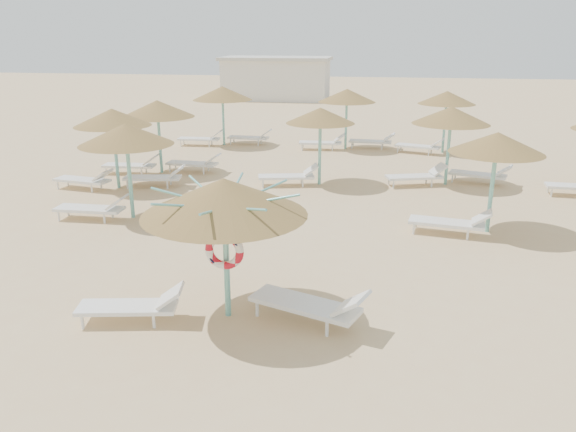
# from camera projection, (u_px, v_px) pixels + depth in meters

# --- Properties ---
(ground) EXTENTS (120.00, 120.00, 0.00)m
(ground) POSITION_uv_depth(u_px,v_px,m) (246.00, 313.00, 10.54)
(ground) COLOR tan
(ground) RESTS_ON ground
(main_palapa) EXTENTS (2.93, 2.93, 2.63)m
(main_palapa) POSITION_uv_depth(u_px,v_px,m) (224.00, 198.00, 9.75)
(main_palapa) COLOR #6CBCB3
(main_palapa) RESTS_ON ground
(lounger_main_a) EXTENTS (1.98, 0.92, 0.69)m
(lounger_main_a) POSITION_uv_depth(u_px,v_px,m) (134.00, 305.00, 10.11)
(lounger_main_a) COLOR white
(lounger_main_a) RESTS_ON ground
(lounger_main_b) EXTENTS (2.27, 1.37, 0.79)m
(lounger_main_b) POSITION_uv_depth(u_px,v_px,m) (312.00, 304.00, 10.05)
(lounger_main_b) COLOR white
(lounger_main_b) RESTS_ON ground
(palapa_field) EXTENTS (20.39, 13.98, 2.71)m
(palapa_field) POSITION_uv_depth(u_px,v_px,m) (350.00, 116.00, 19.24)
(palapa_field) COLOR #6CBCB3
(palapa_field) RESTS_ON ground
(service_hut) EXTENTS (8.40, 4.40, 3.25)m
(service_hut) POSITION_uv_depth(u_px,v_px,m) (276.00, 78.00, 43.78)
(service_hut) COLOR silver
(service_hut) RESTS_ON ground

